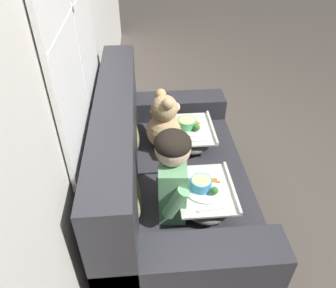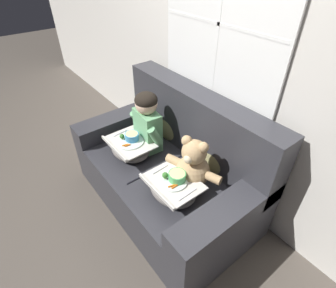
# 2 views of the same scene
# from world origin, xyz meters

# --- Properties ---
(ground_plane) EXTENTS (14.00, 14.00, 0.00)m
(ground_plane) POSITION_xyz_m (0.00, 0.00, 0.00)
(ground_plane) COLOR #4C443D
(wall_back_with_window) EXTENTS (8.00, 0.08, 2.60)m
(wall_back_with_window) POSITION_xyz_m (0.00, 0.55, 1.31)
(wall_back_with_window) COLOR beige
(wall_back_with_window) RESTS_ON ground_plane
(couch) EXTENTS (1.65, 0.94, 1.02)m
(couch) POSITION_xyz_m (0.00, 0.08, 0.35)
(couch) COLOR #2D2D33
(couch) RESTS_ON ground_plane
(throw_pillow_behind_child) EXTENTS (0.34, 0.16, 0.35)m
(throw_pillow_behind_child) POSITION_xyz_m (-0.30, 0.29, 0.61)
(throw_pillow_behind_child) COLOR tan
(throw_pillow_behind_child) RESTS_ON couch
(throw_pillow_behind_teddy) EXTENTS (0.31, 0.15, 0.32)m
(throw_pillow_behind_teddy) POSITION_xyz_m (0.30, 0.29, 0.61)
(throw_pillow_behind_teddy) COLOR #898456
(throw_pillow_behind_teddy) RESTS_ON couch
(child_figure) EXTENTS (0.39, 0.20, 0.55)m
(child_figure) POSITION_xyz_m (-0.30, 0.05, 0.75)
(child_figure) COLOR #66A370
(child_figure) RESTS_ON couch
(teddy_bear) EXTENTS (0.46, 0.34, 0.43)m
(teddy_bear) POSITION_xyz_m (0.30, 0.05, 0.63)
(teddy_bear) COLOR tan
(teddy_bear) RESTS_ON couch
(lap_tray_child) EXTENTS (0.41, 0.32, 0.21)m
(lap_tray_child) POSITION_xyz_m (-0.30, -0.14, 0.53)
(lap_tray_child) COLOR slate
(lap_tray_child) RESTS_ON child_figure
(lap_tray_teddy) EXTENTS (0.41, 0.32, 0.21)m
(lap_tray_teddy) POSITION_xyz_m (0.30, -0.14, 0.53)
(lap_tray_teddy) COLOR slate
(lap_tray_teddy) RESTS_ON teddy_bear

